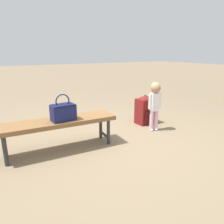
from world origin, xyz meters
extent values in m
plane|color=#7F6B51|center=(0.00, 0.00, 0.00)|extent=(40.00, 40.00, 0.00)
cube|color=brown|center=(-0.84, 0.07, 0.42)|extent=(1.62, 0.48, 0.06)
cylinder|color=#2D2D33|center=(-0.13, 0.17, 0.20)|extent=(0.05, 0.05, 0.39)
cylinder|color=#2D2D33|center=(-0.15, -0.11, 0.20)|extent=(0.05, 0.05, 0.39)
cylinder|color=#2D2D33|center=(-1.53, 0.24, 0.20)|extent=(0.05, 0.05, 0.39)
cylinder|color=#2D2D33|center=(-1.55, -0.04, 0.20)|extent=(0.05, 0.05, 0.39)
cylinder|color=#2D2D33|center=(-0.14, 0.03, 0.10)|extent=(0.05, 0.28, 0.04)
cylinder|color=#2D2D33|center=(-1.54, 0.10, 0.10)|extent=(0.05, 0.28, 0.04)
cube|color=#191E4C|center=(-0.78, 0.01, 0.56)|extent=(0.33, 0.20, 0.22)
cube|color=#131639|center=(-0.78, 0.01, 0.67)|extent=(0.30, 0.20, 0.02)
torus|color=#191E4C|center=(-0.78, 0.01, 0.72)|extent=(0.20, 0.03, 0.20)
cylinder|color=#E5B2C6|center=(0.88, -0.01, 0.18)|extent=(0.07, 0.07, 0.36)
cylinder|color=#E5B2C6|center=(0.79, 0.01, 0.18)|extent=(0.07, 0.07, 0.36)
ellipsoid|color=white|center=(0.87, -0.03, 0.02)|extent=(0.07, 0.10, 0.04)
ellipsoid|color=white|center=(0.79, -0.01, 0.02)|extent=(0.07, 0.10, 0.04)
cube|color=white|center=(0.83, 0.00, 0.52)|extent=(0.16, 0.14, 0.31)
cylinder|color=white|center=(0.92, -0.02, 0.53)|extent=(0.05, 0.05, 0.26)
cylinder|color=white|center=(0.75, 0.03, 0.53)|extent=(0.05, 0.05, 0.26)
sphere|color=#A57A5B|center=(0.83, 0.00, 0.76)|extent=(0.17, 0.17, 0.17)
sphere|color=tan|center=(0.84, 0.01, 0.78)|extent=(0.16, 0.16, 0.16)
cube|color=maroon|center=(0.94, 0.38, 0.25)|extent=(0.36, 0.27, 0.49)
ellipsoid|color=maroon|center=(0.94, 0.38, 0.48)|extent=(0.34, 0.26, 0.11)
cube|color=#4A1010|center=(0.95, 0.25, 0.17)|extent=(0.24, 0.05, 0.22)
cube|color=#4A1010|center=(1.00, 0.52, 0.25)|extent=(0.06, 0.03, 0.42)
cube|color=#4A1010|center=(0.85, 0.51, 0.25)|extent=(0.06, 0.03, 0.42)
torus|color=black|center=(0.94, 0.38, 0.52)|extent=(0.02, 0.08, 0.08)
camera|label=1|loc=(-1.61, -2.71, 1.36)|focal=34.11mm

